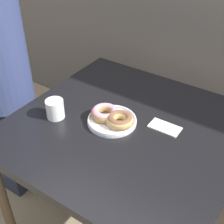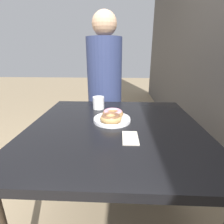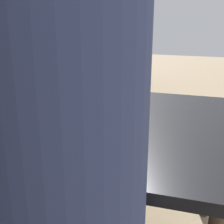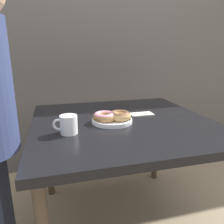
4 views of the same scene
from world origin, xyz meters
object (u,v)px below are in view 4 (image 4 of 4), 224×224
(coffee_mug, at_px, (68,124))
(napkin, at_px, (142,114))
(donut_plate, at_px, (112,117))
(dining_table, at_px, (122,132))

(coffee_mug, xyz_separation_m, napkin, (0.47, 0.21, -0.04))
(coffee_mug, relative_size, napkin, 0.84)
(donut_plate, xyz_separation_m, coffee_mug, (-0.25, -0.11, 0.02))
(donut_plate, relative_size, coffee_mug, 2.08)
(dining_table, xyz_separation_m, napkin, (0.15, 0.08, 0.07))
(dining_table, relative_size, coffee_mug, 8.50)
(dining_table, bearing_deg, donut_plate, -163.24)
(dining_table, xyz_separation_m, coffee_mug, (-0.32, -0.13, 0.12))
(donut_plate, distance_m, napkin, 0.24)
(donut_plate, bearing_deg, coffee_mug, -155.96)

